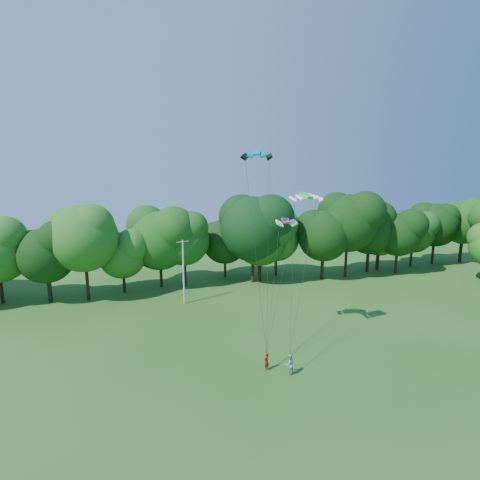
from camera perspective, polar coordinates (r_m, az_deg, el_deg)
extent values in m
plane|color=#1E4C14|center=(25.34, 12.30, -30.85)|extent=(160.00, 160.00, 0.00)
cylinder|color=beige|center=(47.18, -8.61, -4.89)|extent=(0.20, 0.20, 8.18)
cube|color=beige|center=(46.29, -8.74, -0.25)|extent=(1.56, 0.63, 0.08)
imported|color=maroon|center=(33.20, 4.05, -17.94)|extent=(0.69, 0.67, 1.59)
imported|color=#90AFC8|center=(32.73, 7.52, -18.26)|extent=(1.01, 0.86, 1.79)
cube|color=#05799B|center=(33.04, 2.62, 13.11)|extent=(2.87, 2.14, 0.54)
cube|color=#20DA30|center=(34.67, 10.03, 6.71)|extent=(3.24, 1.97, 0.54)
cube|color=#D83C8C|center=(36.57, 7.06, 2.95)|extent=(2.08, 1.06, 0.44)
cylinder|color=black|center=(55.78, 1.99, -3.86)|extent=(0.51, 0.51, 5.27)
ellipsoid|color=black|center=(54.44, 2.03, 3.24)|extent=(10.55, 10.55, 11.51)
cylinder|color=#342315|center=(66.96, 20.23, -2.75)|extent=(0.39, 0.39, 3.66)
ellipsoid|color=#2A5119|center=(66.05, 20.50, 1.32)|extent=(7.31, 7.31, 7.97)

